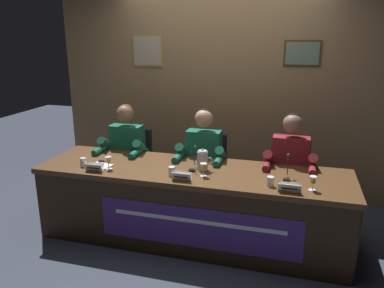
{
  "coord_description": "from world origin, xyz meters",
  "views": [
    {
      "loc": [
        0.93,
        -3.3,
        1.98
      ],
      "look_at": [
        0.0,
        0.0,
        0.98
      ],
      "focal_mm": 35.65,
      "sensor_mm": 36.0,
      "label": 1
    }
  ],
  "objects_px": {
    "chair_center": "(206,176)",
    "water_cup_center": "(172,172)",
    "juice_glass_left": "(108,161)",
    "panelist_center": "(202,158)",
    "nameplate_left": "(94,167)",
    "chair_left": "(133,169)",
    "nameplate_center": "(182,176)",
    "nameplate_right": "(290,188)",
    "panelist_right": "(289,166)",
    "juice_glass_center": "(203,167)",
    "water_cup_left": "(83,163)",
    "microphone_left": "(103,154)",
    "juice_glass_right": "(313,181)",
    "conference_table": "(189,196)",
    "chair_right": "(288,184)",
    "panelist_left": "(124,151)",
    "microphone_center": "(193,162)",
    "water_pitcher_central": "(203,160)",
    "water_cup_right": "(270,182)",
    "microphone_right": "(287,172)",
    "document_stack_left": "(100,166)"
  },
  "relations": [
    {
      "from": "document_stack_left",
      "to": "water_cup_right",
      "type": "bearing_deg",
      "value": -2.17
    },
    {
      "from": "nameplate_left",
      "to": "chair_center",
      "type": "bearing_deg",
      "value": 46.15
    },
    {
      "from": "panelist_left",
      "to": "microphone_right",
      "type": "distance_m",
      "value": 1.83
    },
    {
      "from": "juice_glass_left",
      "to": "panelist_center",
      "type": "bearing_deg",
      "value": 38.53
    },
    {
      "from": "juice_glass_left",
      "to": "juice_glass_right",
      "type": "height_order",
      "value": "same"
    },
    {
      "from": "juice_glass_left",
      "to": "juice_glass_center",
      "type": "relative_size",
      "value": 1.0
    },
    {
      "from": "juice_glass_center",
      "to": "panelist_right",
      "type": "bearing_deg",
      "value": 36.57
    },
    {
      "from": "chair_left",
      "to": "document_stack_left",
      "type": "bearing_deg",
      "value": -89.12
    },
    {
      "from": "juice_glass_left",
      "to": "microphone_right",
      "type": "xyz_separation_m",
      "value": [
        1.65,
        0.18,
        -0.01
      ]
    },
    {
      "from": "juice_glass_left",
      "to": "nameplate_right",
      "type": "xyz_separation_m",
      "value": [
        1.68,
        -0.1,
        -0.05
      ]
    },
    {
      "from": "nameplate_left",
      "to": "microphone_left",
      "type": "bearing_deg",
      "value": 102.12
    },
    {
      "from": "microphone_right",
      "to": "juice_glass_center",
      "type": "bearing_deg",
      "value": -170.62
    },
    {
      "from": "chair_right",
      "to": "water_cup_left",
      "type": "bearing_deg",
      "value": -157.45
    },
    {
      "from": "panelist_center",
      "to": "microphone_center",
      "type": "xyz_separation_m",
      "value": [
        0.01,
        -0.41,
        0.09
      ]
    },
    {
      "from": "nameplate_left",
      "to": "panelist_center",
      "type": "xyz_separation_m",
      "value": [
        0.87,
        0.7,
        -0.05
      ]
    },
    {
      "from": "water_cup_left",
      "to": "microphone_left",
      "type": "xyz_separation_m",
      "value": [
        0.11,
        0.19,
        0.04
      ]
    },
    {
      "from": "panelist_left",
      "to": "microphone_left",
      "type": "relative_size",
      "value": 5.7
    },
    {
      "from": "water_cup_left",
      "to": "panelist_right",
      "type": "bearing_deg",
      "value": 17.34
    },
    {
      "from": "nameplate_right",
      "to": "water_pitcher_central",
      "type": "height_order",
      "value": "water_pitcher_central"
    },
    {
      "from": "water_cup_right",
      "to": "chair_center",
      "type": "bearing_deg",
      "value": 132.5
    },
    {
      "from": "microphone_left",
      "to": "chair_right",
      "type": "distance_m",
      "value": 1.96
    },
    {
      "from": "chair_center",
      "to": "water_cup_center",
      "type": "bearing_deg",
      "value": -99.15
    },
    {
      "from": "chair_center",
      "to": "water_pitcher_central",
      "type": "distance_m",
      "value": 0.71
    },
    {
      "from": "conference_table",
      "to": "water_pitcher_central",
      "type": "distance_m",
      "value": 0.36
    },
    {
      "from": "conference_table",
      "to": "water_cup_right",
      "type": "bearing_deg",
      "value": -9.03
    },
    {
      "from": "nameplate_left",
      "to": "panelist_center",
      "type": "relative_size",
      "value": 0.14
    },
    {
      "from": "chair_left",
      "to": "nameplate_center",
      "type": "xyz_separation_m",
      "value": [
        0.89,
        -0.91,
        0.33
      ]
    },
    {
      "from": "chair_center",
      "to": "juice_glass_center",
      "type": "height_order",
      "value": "chair_center"
    },
    {
      "from": "nameplate_left",
      "to": "water_cup_left",
      "type": "relative_size",
      "value": 2.06
    },
    {
      "from": "panelist_center",
      "to": "nameplate_right",
      "type": "distance_m",
      "value": 1.16
    },
    {
      "from": "panelist_left",
      "to": "microphone_center",
      "type": "distance_m",
      "value": 1.0
    },
    {
      "from": "chair_center",
      "to": "juice_glass_center",
      "type": "distance_m",
      "value": 0.85
    },
    {
      "from": "microphone_right",
      "to": "document_stack_left",
      "type": "bearing_deg",
      "value": -175.77
    },
    {
      "from": "juice_glass_left",
      "to": "water_pitcher_central",
      "type": "height_order",
      "value": "water_pitcher_central"
    },
    {
      "from": "chair_center",
      "to": "water_cup_center",
      "type": "height_order",
      "value": "chair_center"
    },
    {
      "from": "microphone_center",
      "to": "panelist_right",
      "type": "distance_m",
      "value": 0.98
    },
    {
      "from": "chair_left",
      "to": "panelist_right",
      "type": "relative_size",
      "value": 0.73
    },
    {
      "from": "panelist_left",
      "to": "chair_right",
      "type": "distance_m",
      "value": 1.82
    },
    {
      "from": "microphone_left",
      "to": "juice_glass_right",
      "type": "bearing_deg",
      "value": -5.72
    },
    {
      "from": "panelist_left",
      "to": "water_cup_right",
      "type": "distance_m",
      "value": 1.76
    },
    {
      "from": "panelist_left",
      "to": "water_pitcher_central",
      "type": "xyz_separation_m",
      "value": [
        1.0,
        -0.39,
        0.11
      ]
    },
    {
      "from": "conference_table",
      "to": "microphone_right",
      "type": "height_order",
      "value": "microphone_right"
    },
    {
      "from": "microphone_center",
      "to": "water_cup_left",
      "type": "bearing_deg",
      "value": -169.78
    },
    {
      "from": "chair_left",
      "to": "nameplate_right",
      "type": "distance_m",
      "value": 2.05
    },
    {
      "from": "microphone_left",
      "to": "water_cup_center",
      "type": "relative_size",
      "value": 2.54
    },
    {
      "from": "water_cup_left",
      "to": "juice_glass_right",
      "type": "bearing_deg",
      "value": -0.43
    },
    {
      "from": "conference_table",
      "to": "chair_center",
      "type": "xyz_separation_m",
      "value": [
        -0.0,
        0.7,
        -0.06
      ]
    },
    {
      "from": "panelist_left",
      "to": "panelist_center",
      "type": "height_order",
      "value": "same"
    },
    {
      "from": "nameplate_right",
      "to": "water_cup_right",
      "type": "relative_size",
      "value": 2.19
    },
    {
      "from": "water_cup_right",
      "to": "nameplate_right",
      "type": "bearing_deg",
      "value": -29.61
    }
  ]
}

